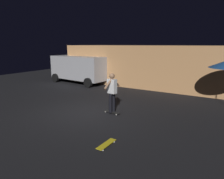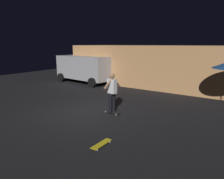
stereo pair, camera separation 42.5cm
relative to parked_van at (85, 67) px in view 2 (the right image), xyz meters
The scene contains 6 objects.
ground_plane 7.38m from the parked_van, 47.45° to the right, with size 28.00×28.00×0.00m, color black.
low_building 5.97m from the parked_van, 23.14° to the left, with size 13.85×4.27×2.82m.
parked_van is the anchor object (origin of this frame).
skateboard_ridden 7.79m from the parked_van, 39.44° to the right, with size 0.80×0.29×0.07m.
skateboard_spare 10.58m from the parked_van, 45.40° to the right, with size 0.22×0.78×0.07m.
skater 7.72m from the parked_van, 39.44° to the right, with size 0.40×0.99×1.67m.
Camera 2 is at (5.94, -6.56, 2.92)m, focal length 33.51 mm.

